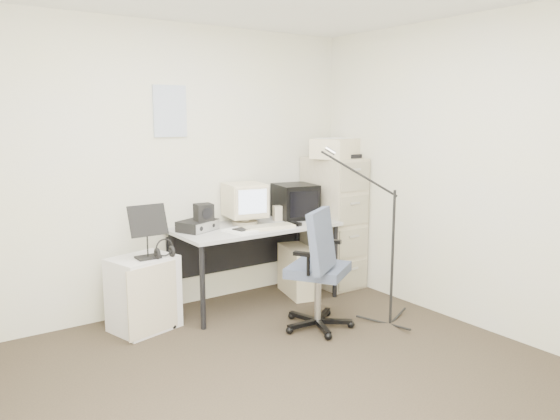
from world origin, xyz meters
TOP-DOWN VIEW (x-y plane):
  - floor at (0.00, 0.00)m, footprint 3.60×3.60m
  - wall_back at (0.00, 1.80)m, footprint 3.60×0.02m
  - wall_right at (1.80, 0.00)m, footprint 0.02×3.60m
  - wall_calendar at (-0.02, 1.79)m, footprint 0.30×0.02m
  - filing_cabinet at (1.58, 1.48)m, footprint 0.40×0.60m
  - printer at (1.58, 1.44)m, footprint 0.58×0.48m
  - desk at (0.63, 1.45)m, footprint 1.50×0.70m
  - crt_monitor at (0.59, 1.57)m, footprint 0.39×0.40m
  - crt_tv at (1.15, 1.55)m, footprint 0.42×0.44m
  - desk_speaker at (0.92, 1.53)m, footprint 0.09×0.09m
  - keyboard at (0.63, 1.26)m, footprint 0.50×0.24m
  - mouse at (0.92, 1.23)m, footprint 0.09×0.11m
  - radio_receiver at (0.09, 1.54)m, footprint 0.39×0.34m
  - radio_speaker at (0.14, 1.50)m, footprint 0.16×0.15m
  - papers at (0.36, 1.28)m, footprint 0.24×0.30m
  - pc_tower at (1.08, 1.41)m, footprint 0.34×0.54m
  - office_chair at (0.71, 0.65)m, footprint 0.81×0.81m
  - side_cart at (-0.46, 1.43)m, footprint 0.57×0.50m
  - music_stand at (-0.43, 1.37)m, footprint 0.33×0.23m
  - headphones at (-0.31, 1.32)m, footprint 0.18×0.18m
  - mic_stand at (1.27, 0.37)m, footprint 0.03×0.03m

SIDE VIEW (x-z plane):
  - floor at x=0.00m, z-range -0.01..0.00m
  - pc_tower at x=1.08m, z-range 0.00..0.47m
  - side_cart at x=-0.46m, z-range 0.00..0.60m
  - desk at x=0.63m, z-range 0.00..0.73m
  - office_chair at x=0.71m, z-range 0.00..1.01m
  - filing_cabinet at x=1.58m, z-range 0.00..1.30m
  - headphones at x=-0.31m, z-range 0.64..0.67m
  - mic_stand at x=1.27m, z-range 0.00..1.47m
  - papers at x=0.36m, z-range 0.73..0.75m
  - keyboard at x=0.63m, z-range 0.73..0.76m
  - mouse at x=0.92m, z-range 0.73..0.76m
  - radio_receiver at x=0.09m, z-range 0.73..0.82m
  - desk_speaker at x=0.92m, z-range 0.73..0.87m
  - music_stand at x=-0.43m, z-range 0.60..1.04m
  - crt_tv at x=1.15m, z-range 0.73..1.06m
  - radio_speaker at x=0.14m, z-range 0.82..0.97m
  - crt_monitor at x=0.59m, z-range 0.73..1.10m
  - wall_back at x=0.00m, z-range 0.00..2.50m
  - wall_right at x=1.80m, z-range 0.00..2.50m
  - printer at x=1.58m, z-range 1.30..1.49m
  - wall_calendar at x=-0.02m, z-range 1.53..1.97m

